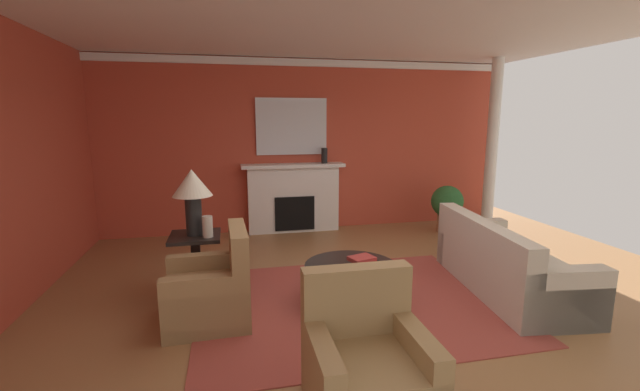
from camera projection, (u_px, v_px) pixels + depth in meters
ground_plane at (358, 301)px, 4.64m from camera, size 9.12×9.12×0.00m
wall_fireplace at (304, 146)px, 7.50m from camera, size 7.61×0.12×3.02m
ceiling_panel at (354, 17)px, 4.37m from camera, size 7.61×7.02×0.06m
crown_moulding at (305, 63)px, 7.16m from camera, size 7.61×0.08×0.12m
area_rug at (350, 303)px, 4.58m from camera, size 3.27×2.57×0.01m
fireplace at (294, 200)px, 7.42m from camera, size 1.80×0.35×1.22m
mantel_mirror at (292, 127)px, 7.30m from camera, size 1.24×0.04×0.98m
sofa at (504, 266)px, 4.88m from camera, size 1.14×2.19×0.85m
armchair_near_window at (211, 292)px, 4.14m from camera, size 0.82×0.82×0.95m
armchair_facing_fireplace at (367, 370)px, 2.86m from camera, size 0.81×0.81×0.95m
coffee_table at (351, 275)px, 4.52m from camera, size 1.00×1.00×0.45m
side_table at (196, 260)px, 4.79m from camera, size 0.56×0.56×0.70m
table_lamp at (192, 189)px, 4.64m from camera, size 0.44×0.44×0.75m
vase_mantel_right at (324, 156)px, 7.35m from camera, size 0.11×0.11×0.27m
vase_on_side_table at (208, 227)px, 4.63m from camera, size 0.11×0.11×0.24m
book_red_cover at (369, 266)px, 4.38m from camera, size 0.30×0.25×0.05m
book_art_folio at (362, 259)px, 4.46m from camera, size 0.31×0.27×0.04m
potted_plant at (447, 205)px, 7.40m from camera, size 0.56×0.56×0.83m
column_white at (492, 147)px, 7.35m from camera, size 0.20×0.20×3.02m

